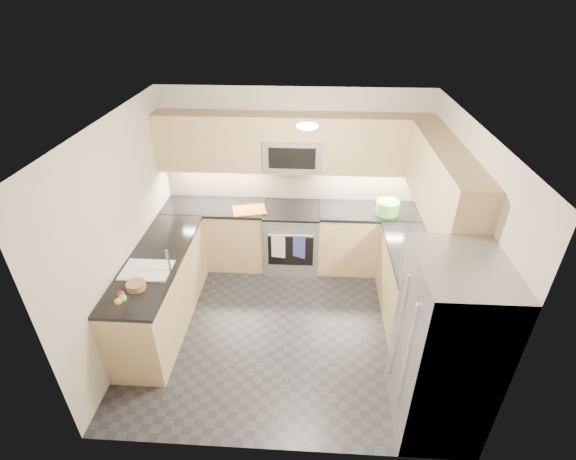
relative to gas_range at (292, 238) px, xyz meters
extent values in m
cube|color=black|center=(0.00, -1.28, -0.46)|extent=(3.60, 3.20, 0.00)
cube|color=beige|center=(0.00, -1.28, 2.04)|extent=(3.60, 3.20, 0.02)
cube|color=#BDB2A4|center=(0.00, 0.32, 0.79)|extent=(3.60, 0.02, 2.50)
cube|color=#BDB2A4|center=(0.00, -2.88, 0.79)|extent=(3.60, 0.02, 2.50)
cube|color=#BDB2A4|center=(-1.80, -1.28, 0.79)|extent=(0.02, 3.20, 2.50)
cube|color=#BDB2A4|center=(1.80, -1.28, 0.79)|extent=(0.02, 3.20, 2.50)
cube|color=tan|center=(-1.09, 0.02, -0.01)|extent=(1.42, 0.60, 0.90)
cube|color=tan|center=(1.09, 0.02, -0.01)|extent=(1.42, 0.60, 0.90)
cube|color=tan|center=(1.50, -1.12, -0.01)|extent=(0.60, 1.70, 0.90)
cube|color=tan|center=(-1.50, -1.28, -0.01)|extent=(0.60, 2.00, 0.90)
cube|color=black|center=(-1.09, 0.02, 0.47)|extent=(1.42, 0.63, 0.04)
cube|color=black|center=(1.09, 0.02, 0.47)|extent=(1.42, 0.63, 0.04)
cube|color=black|center=(1.50, -1.12, 0.47)|extent=(0.63, 1.70, 0.04)
cube|color=black|center=(-1.50, -1.28, 0.47)|extent=(0.63, 2.00, 0.04)
cube|color=tan|center=(0.00, 0.15, 1.37)|extent=(3.60, 0.35, 0.75)
cube|color=tan|center=(1.62, -1.00, 1.37)|extent=(0.35, 1.95, 0.75)
cube|color=#C2AC8C|center=(0.00, 0.32, 0.74)|extent=(3.60, 0.01, 0.51)
cube|color=#C2AC8C|center=(1.80, -0.82, 0.74)|extent=(0.01, 2.30, 0.51)
cube|color=gray|center=(0.00, 0.00, 0.00)|extent=(0.76, 0.65, 0.91)
cube|color=black|center=(0.00, 0.00, 0.46)|extent=(0.76, 0.65, 0.03)
cube|color=black|center=(0.00, -0.33, -0.01)|extent=(0.62, 0.02, 0.45)
cylinder|color=#B2B5BA|center=(0.00, -0.35, 0.26)|extent=(0.60, 0.02, 0.02)
cube|color=#979A9E|center=(0.00, 0.12, 1.24)|extent=(0.76, 0.40, 0.40)
cube|color=black|center=(0.00, -0.08, 1.24)|extent=(0.60, 0.01, 0.28)
cube|color=#929499|center=(1.45, -2.43, 0.45)|extent=(0.70, 0.90, 1.80)
cylinder|color=#B2B5BA|center=(1.08, -2.61, 0.49)|extent=(0.02, 0.02, 1.20)
cylinder|color=#B2B5BA|center=(1.08, -2.25, 0.49)|extent=(0.02, 0.02, 1.20)
cube|color=white|center=(-1.50, -1.53, 0.42)|extent=(0.52, 0.38, 0.16)
cylinder|color=silver|center=(-1.24, -1.53, 0.62)|extent=(0.03, 0.03, 0.28)
cylinder|color=#55A145|center=(1.29, -0.06, 0.57)|extent=(0.40, 0.40, 0.18)
cube|color=#BF6112|center=(-0.58, -0.09, 0.49)|extent=(0.51, 0.41, 0.01)
cylinder|color=#966846|center=(-1.50, -1.82, 0.52)|extent=(0.26, 0.26, 0.07)
sphere|color=#A2121B|center=(-1.54, -2.06, 0.60)|extent=(0.07, 0.07, 0.07)
sphere|color=#4EA145|center=(-1.51, -2.12, 0.60)|extent=(0.08, 0.08, 0.08)
cube|color=silver|center=(-0.17, -0.37, 0.10)|extent=(0.19, 0.04, 0.35)
cube|color=#353A92|center=(0.12, -0.37, 0.10)|extent=(0.17, 0.08, 0.33)
sphere|color=orange|center=(-1.53, -2.16, 0.60)|extent=(0.07, 0.07, 0.07)
camera|label=1|loc=(0.25, -5.06, 3.20)|focal=26.00mm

